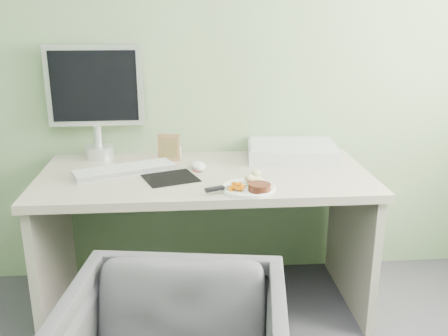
{
  "coord_description": "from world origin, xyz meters",
  "views": [
    {
      "loc": [
        -0.09,
        -0.68,
        1.48
      ],
      "look_at": [
        0.08,
        1.5,
        0.79
      ],
      "focal_mm": 40.0,
      "sensor_mm": 36.0,
      "label": 1
    }
  ],
  "objects": [
    {
      "name": "eyedrop_bottle",
      "position": [
        -0.13,
        1.93,
        0.76
      ],
      "size": [
        0.02,
        0.02,
        0.07
      ],
      "color": "white",
      "rests_on": "desk"
    },
    {
      "name": "photo_frame",
      "position": [
        -0.18,
        1.84,
        0.8
      ],
      "size": [
        0.11,
        0.04,
        0.14
      ],
      "primitive_type": "cube",
      "rotation": [
        0.0,
        0.0,
        -0.22
      ],
      "color": "#946845",
      "rests_on": "desk"
    },
    {
      "name": "monitor",
      "position": [
        -0.55,
        1.94,
        1.06
      ],
      "size": [
        0.49,
        0.15,
        0.59
      ],
      "rotation": [
        0.0,
        0.0,
        0.01
      ],
      "color": "silver",
      "rests_on": "desk"
    },
    {
      "name": "steak",
      "position": [
        0.22,
        1.32,
        0.76
      ],
      "size": [
        0.11,
        0.11,
        0.03
      ],
      "primitive_type": "cylinder",
      "rotation": [
        0.0,
        0.0,
        0.18
      ],
      "color": "black",
      "rests_on": "plate"
    },
    {
      "name": "potato_pile",
      "position": [
        0.21,
        1.41,
        0.77
      ],
      "size": [
        0.11,
        0.09,
        0.05
      ],
      "primitive_type": "ellipsoid",
      "rotation": [
        0.0,
        0.0,
        -0.16
      ],
      "color": "#A18F4E",
      "rests_on": "plate"
    },
    {
      "name": "computer_mouse",
      "position": [
        -0.03,
        1.67,
        0.75
      ],
      "size": [
        0.1,
        0.13,
        0.04
      ],
      "primitive_type": "ellipsoid",
      "rotation": [
        0.0,
        0.0,
        0.28
      ],
      "color": "white",
      "rests_on": "desk"
    },
    {
      "name": "carrot_heap",
      "position": [
        0.12,
        1.34,
        0.76
      ],
      "size": [
        0.07,
        0.07,
        0.04
      ],
      "primitive_type": "cube",
      "rotation": [
        0.0,
        0.0,
        0.27
      ],
      "color": "orange",
      "rests_on": "plate"
    },
    {
      "name": "plate",
      "position": [
        0.18,
        1.37,
        0.74
      ],
      "size": [
        0.24,
        0.24,
        0.01
      ],
      "primitive_type": "cylinder",
      "color": "white",
      "rests_on": "desk"
    },
    {
      "name": "steak_knife",
      "position": [
        0.06,
        1.33,
        0.75
      ],
      "size": [
        0.22,
        0.11,
        0.02
      ],
      "rotation": [
        0.0,
        0.0,
        0.39
      ],
      "color": "silver",
      "rests_on": "plate"
    },
    {
      "name": "mousepad",
      "position": [
        -0.17,
        1.55,
        0.73
      ],
      "size": [
        0.29,
        0.27,
        0.0
      ],
      "primitive_type": "cube",
      "rotation": [
        0.0,
        0.0,
        0.35
      ],
      "color": "black",
      "rests_on": "desk"
    },
    {
      "name": "scanner",
      "position": [
        0.47,
        1.84,
        0.77
      ],
      "size": [
        0.49,
        0.35,
        0.07
      ],
      "primitive_type": "cube",
      "rotation": [
        0.0,
        0.0,
        -0.1
      ],
      "color": "#B1B4B8",
      "rests_on": "desk"
    },
    {
      "name": "wall_back",
      "position": [
        0.0,
        2.0,
        1.35
      ],
      "size": [
        3.5,
        0.0,
        3.5
      ],
      "primitive_type": "plane",
      "rotation": [
        1.57,
        0.0,
        0.0
      ],
      "color": "#6D8C62",
      "rests_on": "floor"
    },
    {
      "name": "keyboard",
      "position": [
        -0.39,
        1.65,
        0.75
      ],
      "size": [
        0.5,
        0.32,
        0.02
      ],
      "primitive_type": "cube",
      "rotation": [
        0.0,
        0.0,
        0.4
      ],
      "color": "white",
      "rests_on": "desk"
    },
    {
      "name": "desk",
      "position": [
        0.0,
        1.62,
        0.55
      ],
      "size": [
        1.6,
        0.75,
        0.73
      ],
      "color": "beige",
      "rests_on": "floor"
    }
  ]
}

